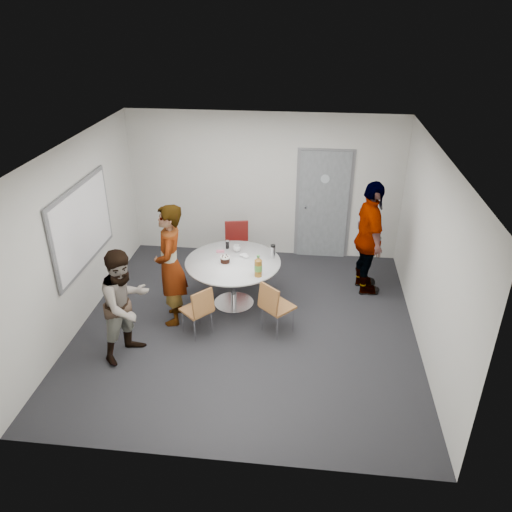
# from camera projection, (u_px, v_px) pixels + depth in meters

# --- Properties ---
(floor) EXTENTS (5.00, 5.00, 0.00)m
(floor) POSITION_uv_depth(u_px,v_px,m) (247.00, 325.00, 7.58)
(floor) COLOR #242428
(floor) RESTS_ON ground
(ceiling) EXTENTS (5.00, 5.00, 0.00)m
(ceiling) POSITION_uv_depth(u_px,v_px,m) (246.00, 151.00, 6.33)
(ceiling) COLOR silver
(ceiling) RESTS_ON wall_back
(wall_back) EXTENTS (5.00, 0.00, 5.00)m
(wall_back) POSITION_uv_depth(u_px,v_px,m) (264.00, 186.00, 9.16)
(wall_back) COLOR silver
(wall_back) RESTS_ON floor
(wall_left) EXTENTS (0.00, 5.00, 5.00)m
(wall_left) POSITION_uv_depth(u_px,v_px,m) (75.00, 237.00, 7.21)
(wall_left) COLOR silver
(wall_left) RESTS_ON floor
(wall_right) EXTENTS (0.00, 5.00, 5.00)m
(wall_right) POSITION_uv_depth(u_px,v_px,m) (431.00, 255.00, 6.71)
(wall_right) COLOR silver
(wall_right) RESTS_ON floor
(wall_front) EXTENTS (5.00, 0.00, 5.00)m
(wall_front) POSITION_uv_depth(u_px,v_px,m) (213.00, 361.00, 4.75)
(wall_front) COLOR silver
(wall_front) RESTS_ON floor
(door) EXTENTS (1.02, 0.17, 2.12)m
(door) POSITION_uv_depth(u_px,v_px,m) (323.00, 205.00, 9.18)
(door) COLOR slate
(door) RESTS_ON wall_back
(whiteboard) EXTENTS (0.04, 1.90, 1.25)m
(whiteboard) POSITION_uv_depth(u_px,v_px,m) (83.00, 225.00, 7.34)
(whiteboard) COLOR slate
(whiteboard) RESTS_ON wall_left
(table) EXTENTS (1.49, 1.49, 1.12)m
(table) POSITION_uv_depth(u_px,v_px,m) (235.00, 267.00, 7.80)
(table) COLOR silver
(table) RESTS_ON floor
(chair_near_left) EXTENTS (0.55, 0.54, 0.79)m
(chair_near_left) POSITION_uv_depth(u_px,v_px,m) (199.00, 308.00, 7.15)
(chair_near_left) COLOR brown
(chair_near_left) RESTS_ON floor
(chair_near_right) EXTENTS (0.58, 0.58, 0.84)m
(chair_near_right) POSITION_uv_depth(u_px,v_px,m) (274.00, 304.00, 7.18)
(chair_near_right) COLOR brown
(chair_near_right) RESTS_ON floor
(chair_far) EXTENTS (0.51, 0.55, 0.91)m
(chair_far) POSITION_uv_depth(u_px,v_px,m) (237.00, 241.00, 8.91)
(chair_far) COLOR maroon
(chair_far) RESTS_ON floor
(person_main) EXTENTS (0.56, 0.75, 1.88)m
(person_main) POSITION_uv_depth(u_px,v_px,m) (170.00, 265.00, 7.31)
(person_main) COLOR #A5C6EA
(person_main) RESTS_ON floor
(person_left) EXTENTS (0.91, 0.98, 1.60)m
(person_left) POSITION_uv_depth(u_px,v_px,m) (126.00, 305.00, 6.63)
(person_left) COLOR white
(person_left) RESTS_ON floor
(person_right) EXTENTS (0.65, 1.19, 1.93)m
(person_right) POSITION_uv_depth(u_px,v_px,m) (369.00, 239.00, 8.06)
(person_right) COLOR black
(person_right) RESTS_ON floor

